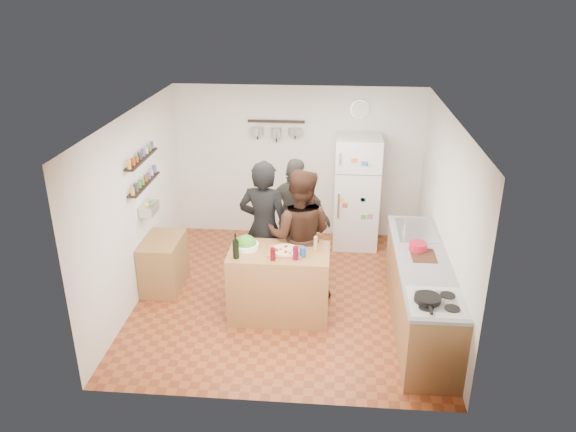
# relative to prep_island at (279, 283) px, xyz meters

# --- Properties ---
(room_shell) EXTENTS (4.20, 4.20, 4.20)m
(room_shell) POSITION_rel_prep_island_xyz_m (0.06, 0.85, 0.79)
(room_shell) COLOR brown
(room_shell) RESTS_ON ground
(prep_island) EXTENTS (1.25, 0.72, 0.91)m
(prep_island) POSITION_rel_prep_island_xyz_m (0.00, 0.00, 0.00)
(prep_island) COLOR #A76D3D
(prep_island) RESTS_ON floor
(pizza_board) EXTENTS (0.42, 0.34, 0.02)m
(pizza_board) POSITION_rel_prep_island_xyz_m (0.08, -0.02, 0.47)
(pizza_board) COLOR #946235
(pizza_board) RESTS_ON prep_island
(pizza) EXTENTS (0.34, 0.34, 0.02)m
(pizza) POSITION_rel_prep_island_xyz_m (0.08, -0.02, 0.48)
(pizza) COLOR #CDBD87
(pizza) RESTS_ON pizza_board
(salad_bowl) EXTENTS (0.32, 0.32, 0.06)m
(salad_bowl) POSITION_rel_prep_island_xyz_m (-0.42, 0.05, 0.49)
(salad_bowl) COLOR white
(salad_bowl) RESTS_ON prep_island
(wine_bottle) EXTENTS (0.08, 0.08, 0.23)m
(wine_bottle) POSITION_rel_prep_island_xyz_m (-0.50, -0.22, 0.57)
(wine_bottle) COLOR black
(wine_bottle) RESTS_ON prep_island
(wine_glass_near) EXTENTS (0.06, 0.06, 0.16)m
(wine_glass_near) POSITION_rel_prep_island_xyz_m (-0.05, -0.24, 0.53)
(wine_glass_near) COLOR #55070E
(wine_glass_near) RESTS_ON prep_island
(wine_glass_far) EXTENTS (0.07, 0.07, 0.17)m
(wine_glass_far) POSITION_rel_prep_island_xyz_m (0.22, -0.20, 0.54)
(wine_glass_far) COLOR #54071F
(wine_glass_far) RESTS_ON prep_island
(pepper_mill) EXTENTS (0.05, 0.05, 0.16)m
(pepper_mill) POSITION_rel_prep_island_xyz_m (0.45, 0.05, 0.53)
(pepper_mill) COLOR #AB8448
(pepper_mill) RESTS_ON prep_island
(salt_canister) EXTENTS (0.08, 0.08, 0.12)m
(salt_canister) POSITION_rel_prep_island_xyz_m (0.30, -0.12, 0.52)
(salt_canister) COLOR navy
(salt_canister) RESTS_ON prep_island
(person_left) EXTENTS (0.76, 0.57, 1.89)m
(person_left) POSITION_rel_prep_island_xyz_m (-0.26, 0.58, 0.49)
(person_left) COLOR black
(person_left) RESTS_ON floor
(person_center) EXTENTS (0.95, 0.77, 1.83)m
(person_center) POSITION_rel_prep_island_xyz_m (0.22, 0.46, 0.46)
(person_center) COLOR black
(person_center) RESTS_ON floor
(person_back) EXTENTS (1.11, 0.73, 1.76)m
(person_back) POSITION_rel_prep_island_xyz_m (0.13, 1.11, 0.42)
(person_back) COLOR #2C2A27
(person_back) RESTS_ON floor
(counter_run) EXTENTS (0.63, 2.63, 0.90)m
(counter_run) POSITION_rel_prep_island_xyz_m (1.76, -0.09, -0.01)
(counter_run) COLOR #9E7042
(counter_run) RESTS_ON floor
(stove_top) EXTENTS (0.60, 0.62, 0.02)m
(stove_top) POSITION_rel_prep_island_xyz_m (1.76, -1.04, 0.46)
(stove_top) COLOR white
(stove_top) RESTS_ON counter_run
(skillet) EXTENTS (0.28, 0.28, 0.05)m
(skillet) POSITION_rel_prep_island_xyz_m (1.66, -1.04, 0.49)
(skillet) COLOR black
(skillet) RESTS_ON stove_top
(sink) EXTENTS (0.50, 0.80, 0.03)m
(sink) POSITION_rel_prep_island_xyz_m (1.76, 0.76, 0.46)
(sink) COLOR silver
(sink) RESTS_ON counter_run
(cutting_board) EXTENTS (0.30, 0.40, 0.02)m
(cutting_board) POSITION_rel_prep_island_xyz_m (1.76, 0.01, 0.46)
(cutting_board) COLOR brown
(cutting_board) RESTS_ON counter_run
(red_bowl) EXTENTS (0.22, 0.22, 0.09)m
(red_bowl) POSITION_rel_prep_island_xyz_m (1.71, 0.17, 0.51)
(red_bowl) COLOR #B7142D
(red_bowl) RESTS_ON counter_run
(fridge) EXTENTS (0.70, 0.68, 1.80)m
(fridge) POSITION_rel_prep_island_xyz_m (1.01, 2.21, 0.45)
(fridge) COLOR white
(fridge) RESTS_ON floor
(wall_clock) EXTENTS (0.30, 0.03, 0.30)m
(wall_clock) POSITION_rel_prep_island_xyz_m (1.01, 2.54, 1.69)
(wall_clock) COLOR silver
(wall_clock) RESTS_ON back_wall
(spice_shelf_lower) EXTENTS (0.12, 1.00, 0.02)m
(spice_shelf_lower) POSITION_rel_prep_island_xyz_m (-1.87, 0.66, 1.04)
(spice_shelf_lower) COLOR black
(spice_shelf_lower) RESTS_ON left_wall
(spice_shelf_upper) EXTENTS (0.12, 1.00, 0.02)m
(spice_shelf_upper) POSITION_rel_prep_island_xyz_m (-1.87, 0.66, 1.40)
(spice_shelf_upper) COLOR black
(spice_shelf_upper) RESTS_ON left_wall
(produce_basket) EXTENTS (0.18, 0.35, 0.14)m
(produce_basket) POSITION_rel_prep_island_xyz_m (-1.84, 0.66, 0.69)
(produce_basket) COLOR silver
(produce_basket) RESTS_ON left_wall
(side_table) EXTENTS (0.50, 0.80, 0.73)m
(side_table) POSITION_rel_prep_island_xyz_m (-1.68, 0.57, -0.09)
(side_table) COLOR olive
(side_table) RESTS_ON floor
(pot_rack) EXTENTS (0.90, 0.04, 0.04)m
(pot_rack) POSITION_rel_prep_island_xyz_m (-0.29, 2.46, 1.49)
(pot_rack) COLOR black
(pot_rack) RESTS_ON back_wall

